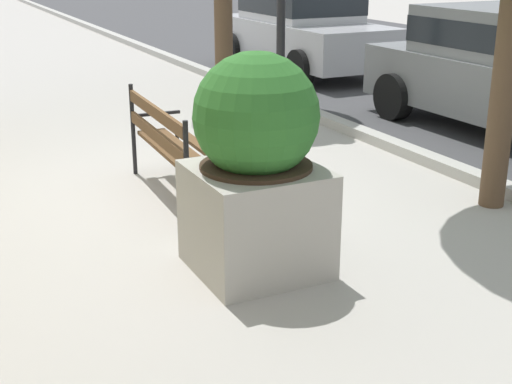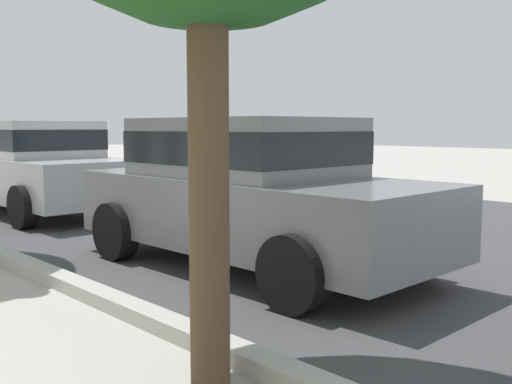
{
  "view_description": "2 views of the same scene",
  "coord_description": "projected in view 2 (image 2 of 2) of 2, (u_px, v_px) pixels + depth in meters",
  "views": [
    {
      "loc": [
        6.25,
        -2.1,
        2.26
      ],
      "look_at": [
        1.91,
        0.02,
        0.6
      ],
      "focal_mm": 49.99,
      "sensor_mm": 36.0,
      "label": 1
    },
    {
      "loc": [
        4.19,
        0.55,
        1.47
      ],
      "look_at": [
        -0.26,
        4.71,
        0.8
      ],
      "focal_mm": 41.71,
      "sensor_mm": 36.0,
      "label": 2
    }
  ],
  "objects": [
    {
      "name": "street_surface",
      "position": [
        422.0,
        237.0,
        7.92
      ],
      "size": [
        60.0,
        9.0,
        0.01
      ],
      "primitive_type": "cube",
      "color": "#424244",
      "rests_on": "ground"
    },
    {
      "name": "curb_stone",
      "position": [
        114.0,
        302.0,
        4.79
      ],
      "size": [
        60.0,
        0.2,
        0.12
      ],
      "primitive_type": "cube",
      "color": "#B2AFA8",
      "rests_on": "ground"
    },
    {
      "name": "parked_car_grey",
      "position": [
        250.0,
        188.0,
        6.19
      ],
      "size": [
        4.12,
        1.97,
        1.56
      ],
      "color": "slate",
      "rests_on": "ground"
    },
    {
      "name": "parked_car_silver",
      "position": [
        37.0,
        164.0,
        10.06
      ],
      "size": [
        4.12,
        1.97,
        1.56
      ],
      "color": "#B7B7BC",
      "rests_on": "ground"
    }
  ]
}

